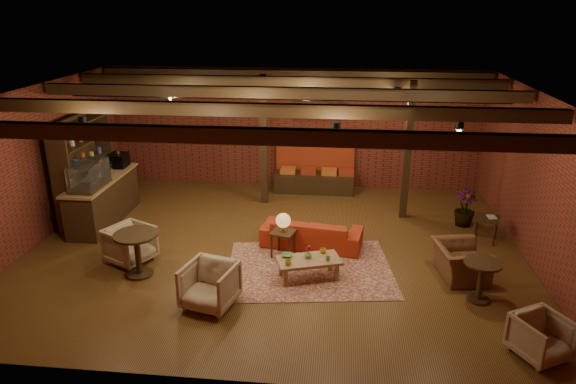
# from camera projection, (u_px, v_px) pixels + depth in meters

# --- Properties ---
(floor) EXTENTS (10.00, 10.00, 0.00)m
(floor) POSITION_uv_depth(u_px,v_px,m) (275.00, 248.00, 10.62)
(floor) COLOR #402310
(floor) RESTS_ON ground
(ceiling) EXTENTS (10.00, 8.00, 0.02)m
(ceiling) POSITION_uv_depth(u_px,v_px,m) (273.00, 93.00, 9.51)
(ceiling) COLOR black
(ceiling) RESTS_ON wall_back
(wall_back) EXTENTS (10.00, 0.02, 3.20)m
(wall_back) POSITION_uv_depth(u_px,v_px,m) (294.00, 129.00, 13.80)
(wall_back) COLOR brown
(wall_back) RESTS_ON ground
(wall_front) EXTENTS (10.00, 0.02, 3.20)m
(wall_front) POSITION_uv_depth(u_px,v_px,m) (232.00, 276.00, 6.33)
(wall_front) COLOR brown
(wall_front) RESTS_ON ground
(wall_left) EXTENTS (0.02, 8.00, 3.20)m
(wall_left) POSITION_uv_depth(u_px,v_px,m) (34.00, 167.00, 10.56)
(wall_left) COLOR brown
(wall_left) RESTS_ON ground
(wall_right) EXTENTS (0.02, 8.00, 3.20)m
(wall_right) POSITION_uv_depth(u_px,v_px,m) (540.00, 184.00, 9.57)
(wall_right) COLOR brown
(wall_right) RESTS_ON ground
(ceiling_beams) EXTENTS (9.80, 6.40, 0.22)m
(ceiling_beams) POSITION_uv_depth(u_px,v_px,m) (273.00, 100.00, 9.55)
(ceiling_beams) COLOR black
(ceiling_beams) RESTS_ON ceiling
(ceiling_pipe) EXTENTS (9.60, 0.12, 0.12)m
(ceiling_pipe) POSITION_uv_depth(u_px,v_px,m) (283.00, 97.00, 11.13)
(ceiling_pipe) COLOR black
(ceiling_pipe) RESTS_ON ceiling
(post_left) EXTENTS (0.16, 0.16, 3.20)m
(post_left) POSITION_uv_depth(u_px,v_px,m) (264.00, 141.00, 12.55)
(post_left) COLOR black
(post_left) RESTS_ON ground
(post_right) EXTENTS (0.16, 0.16, 3.20)m
(post_right) POSITION_uv_depth(u_px,v_px,m) (408.00, 152.00, 11.65)
(post_right) COLOR black
(post_right) RESTS_ON ground
(service_counter) EXTENTS (0.80, 2.50, 1.60)m
(service_counter) POSITION_uv_depth(u_px,v_px,m) (102.00, 189.00, 11.68)
(service_counter) COLOR black
(service_counter) RESTS_ON ground
(plant_counter) EXTENTS (0.35, 0.39, 0.30)m
(plant_counter) POSITION_uv_depth(u_px,v_px,m) (108.00, 169.00, 11.71)
(plant_counter) COLOR #337F33
(plant_counter) RESTS_ON service_counter
(shelving_hutch) EXTENTS (0.52, 2.00, 2.40)m
(shelving_hutch) POSITION_uv_depth(u_px,v_px,m) (85.00, 170.00, 11.68)
(shelving_hutch) COLOR black
(shelving_hutch) RESTS_ON ground
(banquette) EXTENTS (2.10, 0.70, 1.00)m
(banquette) POSITION_uv_depth(u_px,v_px,m) (314.00, 173.00, 13.70)
(banquette) COLOR #9E341A
(banquette) RESTS_ON ground
(service_sign) EXTENTS (0.86, 0.06, 0.30)m
(service_sign) POSITION_uv_depth(u_px,v_px,m) (314.00, 108.00, 12.64)
(service_sign) COLOR orange
(service_sign) RESTS_ON ceiling
(ceiling_spotlights) EXTENTS (6.40, 4.40, 0.28)m
(ceiling_spotlights) POSITION_uv_depth(u_px,v_px,m) (274.00, 111.00, 9.63)
(ceiling_spotlights) COLOR black
(ceiling_spotlights) RESTS_ON ceiling
(rug) EXTENTS (3.36, 2.75, 0.01)m
(rug) POSITION_uv_depth(u_px,v_px,m) (310.00, 269.00, 9.79)
(rug) COLOR maroon
(rug) RESTS_ON floor
(sofa) EXTENTS (2.15, 1.10, 0.60)m
(sofa) POSITION_uv_depth(u_px,v_px,m) (312.00, 232.00, 10.64)
(sofa) COLOR #A52D16
(sofa) RESTS_ON floor
(coffee_table) EXTENTS (1.27, 0.90, 0.64)m
(coffee_table) POSITION_uv_depth(u_px,v_px,m) (308.00, 261.00, 9.35)
(coffee_table) COLOR #8B5C41
(coffee_table) RESTS_ON floor
(side_table_lamp) EXTENTS (0.54, 0.54, 0.92)m
(side_table_lamp) POSITION_uv_depth(u_px,v_px,m) (283.00, 224.00, 10.05)
(side_table_lamp) COLOR black
(side_table_lamp) RESTS_ON floor
(round_table_left) EXTENTS (0.81, 0.81, 0.84)m
(round_table_left) POSITION_uv_depth(u_px,v_px,m) (137.00, 247.00, 9.39)
(round_table_left) COLOR black
(round_table_left) RESTS_ON floor
(armchair_a) EXTENTS (1.01, 1.03, 0.80)m
(armchair_a) POSITION_uv_depth(u_px,v_px,m) (130.00, 243.00, 9.94)
(armchair_a) COLOR beige
(armchair_a) RESTS_ON floor
(armchair_b) EXTENTS (0.97, 0.93, 0.83)m
(armchair_b) POSITION_uv_depth(u_px,v_px,m) (210.00, 283.00, 8.48)
(armchair_b) COLOR beige
(armchair_b) RESTS_ON floor
(armchair_right) EXTENTS (0.80, 1.08, 0.86)m
(armchair_right) POSITION_uv_depth(u_px,v_px,m) (461.00, 256.00, 9.36)
(armchair_right) COLOR brown
(armchair_right) RESTS_ON floor
(side_table_book) EXTENTS (0.62, 0.62, 0.56)m
(side_table_book) POSITION_uv_depth(u_px,v_px,m) (487.00, 219.00, 10.79)
(side_table_book) COLOR black
(side_table_book) RESTS_ON floor
(round_table_right) EXTENTS (0.62, 0.62, 0.73)m
(round_table_right) POSITION_uv_depth(u_px,v_px,m) (481.00, 275.00, 8.59)
(round_table_right) COLOR black
(round_table_right) RESTS_ON floor
(armchair_far) EXTENTS (0.91, 0.89, 0.70)m
(armchair_far) POSITION_uv_depth(u_px,v_px,m) (542.00, 335.00, 7.26)
(armchair_far) COLOR beige
(armchair_far) RESTS_ON floor
(plant_tall) EXTENTS (1.64, 1.64, 2.50)m
(plant_tall) POSITION_uv_depth(u_px,v_px,m) (469.00, 173.00, 11.29)
(plant_tall) COLOR #4C7F4C
(plant_tall) RESTS_ON floor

